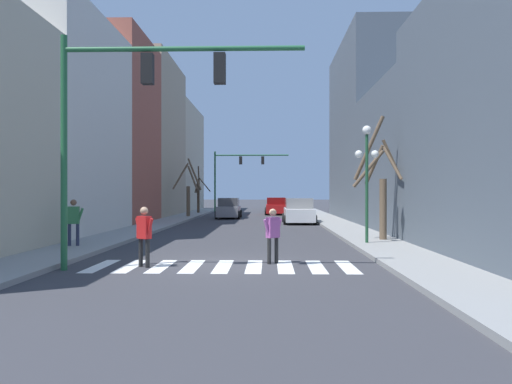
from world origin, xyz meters
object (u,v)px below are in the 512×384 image
Objects in this scene: car_parked_right_mid at (276,206)px; street_lamp_right_corner at (367,160)px; street_tree_right_near at (189,190)px; pedestrian_crossing_street at (74,218)px; traffic_signal_near at (132,100)px; street_tree_right_mid at (380,185)px; traffic_signal_far at (237,168)px; pedestrian_waiting_at_curb at (273,231)px; car_parked_left_far at (299,212)px; car_parked_left_mid at (229,209)px; pedestrian_on_right_sidewalk at (144,231)px; street_tree_left_near at (199,193)px.

street_lamp_right_corner is at bearing -173.36° from car_parked_right_mid.
street_tree_right_near reaches higher than car_parked_right_mid.
car_parked_right_mid is at bearing 65.63° from pedestrian_crossing_street.
street_tree_right_mid is at bearing 42.00° from traffic_signal_near.
pedestrian_crossing_street is at bearing -166.80° from street_tree_right_mid.
traffic_signal_far is 7.60m from car_parked_right_mid.
pedestrian_waiting_at_curb is at bearing -126.35° from street_tree_right_mid.
car_parked_right_mid is 26.44m from street_tree_right_mid.
car_parked_left_mid is (-5.32, 6.47, -0.03)m from car_parked_left_far.
car_parked_left_far is at bearing 110.01° from pedestrian_on_right_sidewalk.
pedestrian_on_right_sidewalk is 11.01m from street_tree_right_mid.
car_parked_right_mid is 32.34m from pedestrian_waiting_at_curb.
street_lamp_right_corner is 1.07× the size of car_parked_left_mid.
car_parked_left_mid is at bearing 39.43° from car_parked_left_far.
traffic_signal_far is 4.51× the size of pedestrian_on_right_sidewalk.
traffic_signal_near is 5.58m from pedestrian_waiting_at_curb.
pedestrian_crossing_street reaches higher than car_parked_left_far.
pedestrian_on_right_sidewalk is at bearing 164.10° from car_parked_left_far.
traffic_signal_near reaches higher than street_tree_right_near.
traffic_signal_far reaches higher than car_parked_left_far.
pedestrian_on_right_sidewalk is 0.33× the size of street_tree_right_mid.
traffic_signal_near reaches higher than pedestrian_waiting_at_curb.
street_lamp_right_corner is 14.57m from car_parked_left_far.
traffic_signal_far is 1.77× the size of car_parked_left_far.
pedestrian_crossing_street is at bearing -91.12° from street_tree_left_near.
car_parked_left_far is 11.02m from street_tree_right_near.
pedestrian_waiting_at_curb is (3.50, -37.39, -3.72)m from traffic_signal_far.
traffic_signal_near reaches higher than street_tree_left_near.
car_parked_left_mid is 26.32m from pedestrian_on_right_sidewalk.
traffic_signal_far is at bearing 74.62° from street_tree_right_near.
car_parked_right_mid is 30.00m from pedestrian_crossing_street.
car_parked_left_far is (-1.84, 14.22, -2.63)m from street_lamp_right_corner.
street_tree_right_mid reaches higher than car_parked_right_mid.
traffic_signal_far is 4.52× the size of pedestrian_crossing_street.
pedestrian_waiting_at_curb is (3.72, 0.79, -0.05)m from pedestrian_on_right_sidewalk.
pedestrian_waiting_at_curb is at bearing 19.71° from traffic_signal_near.
pedestrian_waiting_at_curb is 0.37× the size of street_tree_left_near.
traffic_signal_near is at bearing 164.08° from car_parked_left_far.
street_lamp_right_corner is 0.88× the size of street_tree_right_mid.
street_tree_right_near reaches higher than car_parked_left_far.
street_tree_left_near is (0.57, 29.32, 0.88)m from pedestrian_crossing_street.
car_parked_left_mid is at bearing 70.71° from pedestrian_crossing_street.
traffic_signal_near is 21.63m from car_parked_left_far.
traffic_signal_near is 11.67m from street_tree_right_mid.
car_parked_left_far is at bearing 97.37° from street_lamp_right_corner.
street_lamp_right_corner is 27.81m from car_parked_right_mid.
street_tree_right_mid is at bearing -59.82° from street_tree_right_near.
car_parked_left_mid is at bearing 149.84° from car_parked_right_mid.
car_parked_left_mid is (0.52, 26.92, -3.95)m from traffic_signal_near.
pedestrian_waiting_at_curb is 0.31× the size of street_tree_right_mid.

